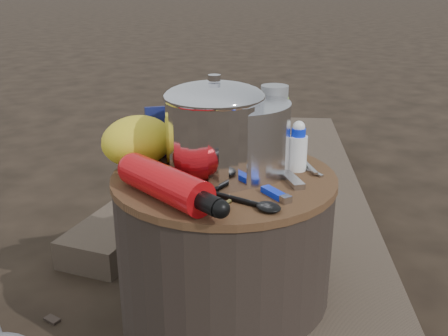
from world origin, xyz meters
TOP-DOWN VIEW (x-y plane):
  - stump at (0.00, 0.00)m, footprint 0.50×0.50m
  - log_main at (0.73, 0.35)m, footprint 1.56×1.60m
  - log_small at (0.35, 0.82)m, footprint 1.13×0.78m
  - foil_windscreen at (0.04, 0.02)m, footprint 0.26×0.26m
  - camping_pot at (-0.02, 0.01)m, footprint 0.21×0.21m
  - fuel_bottle at (-0.18, -0.04)m, footprint 0.09×0.30m
  - thermos at (0.18, 0.03)m, footprint 0.07×0.07m
  - travel_mug at (0.08, 0.14)m, footprint 0.08×0.08m
  - stuff_sack at (-0.12, 0.18)m, footprint 0.17×0.14m
  - food_pouch at (-0.03, 0.20)m, footprint 0.10×0.06m
  - lighter at (0.00, -0.16)m, footprint 0.03×0.08m
  - multitool at (0.08, -0.13)m, footprint 0.06×0.09m
  - pot_grabber at (0.17, -0.09)m, footprint 0.07×0.12m
  - spork at (-0.08, -0.13)m, footprint 0.09×0.17m
  - squeeze_bottle at (0.15, -0.08)m, footprint 0.04×0.04m

SIDE VIEW (x-z plane):
  - log_small at x=0.35m, z-range 0.00..0.10m
  - log_main at x=0.73m, z-range 0.00..0.16m
  - stump at x=0.00m, z-range 0.00..0.46m
  - pot_grabber at x=0.17m, z-range 0.46..0.48m
  - multitool at x=0.08m, z-range 0.46..0.48m
  - spork at x=-0.08m, z-range 0.46..0.48m
  - lighter at x=0.00m, z-range 0.46..0.48m
  - fuel_bottle at x=-0.18m, z-range 0.46..0.54m
  - squeeze_bottle at x=0.15m, z-range 0.46..0.57m
  - stuff_sack at x=-0.12m, z-range 0.46..0.58m
  - travel_mug at x=0.08m, z-range 0.46..0.59m
  - food_pouch at x=-0.03m, z-range 0.46..0.59m
  - foil_windscreen at x=0.04m, z-range 0.46..0.62m
  - thermos at x=0.18m, z-range 0.46..0.64m
  - camping_pot at x=-0.02m, z-range 0.46..0.68m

